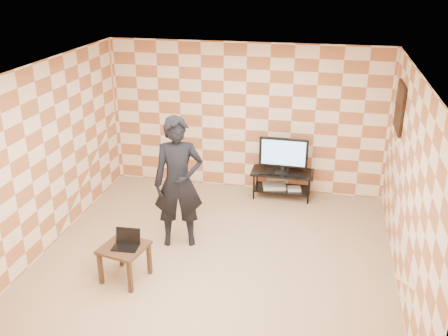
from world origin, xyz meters
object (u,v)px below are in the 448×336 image
at_px(tv, 283,153).
at_px(tv_stand, 282,178).
at_px(person, 178,183).
at_px(side_table, 124,252).

bearing_deg(tv, tv_stand, 91.28).
bearing_deg(person, tv_stand, 38.79).
height_order(side_table, person, person).
bearing_deg(side_table, person, 67.31).
relative_size(tv_stand, tv, 1.28).
xyz_separation_m(tv_stand, person, (-1.34, -1.89, 0.62)).
bearing_deg(tv_stand, tv, -88.72).
distance_m(tv_stand, tv, 0.48).
distance_m(side_table, person, 1.29).
bearing_deg(tv_stand, person, -125.38).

